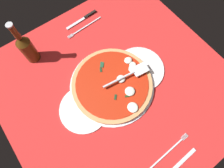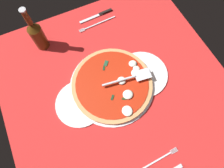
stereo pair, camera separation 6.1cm
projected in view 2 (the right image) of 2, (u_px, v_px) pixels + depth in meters
The scene contains 9 objects.
ground_plane at pixel (116, 86), 86.32cm from camera, with size 101.14×101.14×0.80cm, color red.
checker_pattern at pixel (116, 86), 85.90cm from camera, with size 101.14×101.14×0.10cm.
pizza_pan at pixel (112, 85), 85.51cm from camera, with size 38.66×38.66×0.87cm, color silver.
dinner_plate_left at pixel (142, 73), 87.71cm from camera, with size 23.63×23.63×1.00cm, color white.
dinner_plate_right at pixel (80, 103), 82.22cm from camera, with size 21.57×21.57×1.00cm, color white.
pizza at pixel (113, 84), 84.10cm from camera, with size 36.60×36.60×3.43cm.
pizza_server at pixel (129, 78), 82.22cm from camera, with size 22.65×6.21×1.00cm.
place_setting_near at pixel (98, 19), 99.65cm from camera, with size 21.29×11.90×1.40cm.
beer_bottle at pixel (37, 34), 85.54cm from camera, with size 6.30×6.30×24.52cm.
Camera 2 is at (14.96, 27.31, 80.13)cm, focal length 29.80 mm.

